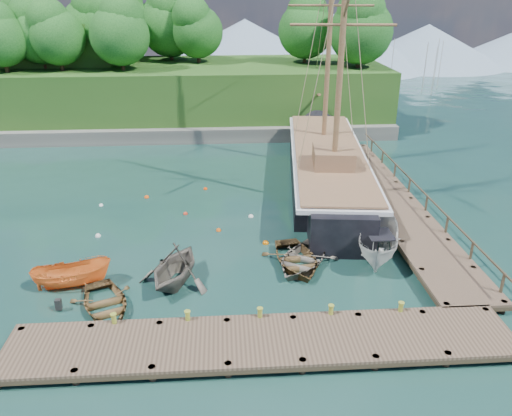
# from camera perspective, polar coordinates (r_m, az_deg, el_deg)

# --- Properties ---
(ground) EXTENTS (160.00, 160.00, 0.00)m
(ground) POSITION_cam_1_polar(r_m,az_deg,el_deg) (25.89, -4.86, -6.85)
(ground) COLOR #16372F
(ground) RESTS_ON ground
(dock_near) EXTENTS (20.00, 3.20, 1.10)m
(dock_near) POSITION_cam_1_polar(r_m,az_deg,el_deg) (20.34, 0.76, -15.05)
(dock_near) COLOR #463427
(dock_near) RESTS_ON ground
(dock_east) EXTENTS (3.20, 24.00, 1.10)m
(dock_east) POSITION_cam_1_polar(r_m,az_deg,el_deg) (33.70, 15.17, 0.81)
(dock_east) COLOR #463427
(dock_east) RESTS_ON ground
(bollard_0) EXTENTS (0.26, 0.26, 0.45)m
(bollard_0) POSITION_cam_1_polar(r_m,az_deg,el_deg) (22.16, -15.69, -13.77)
(bollard_0) COLOR olive
(bollard_0) RESTS_ON ground
(bollard_1) EXTENTS (0.26, 0.26, 0.45)m
(bollard_1) POSITION_cam_1_polar(r_m,az_deg,el_deg) (21.72, -7.71, -13.82)
(bollard_1) COLOR olive
(bollard_1) RESTS_ON ground
(bollard_2) EXTENTS (0.26, 0.26, 0.45)m
(bollard_2) POSITION_cam_1_polar(r_m,az_deg,el_deg) (21.70, 0.45, -13.61)
(bollard_2) COLOR olive
(bollard_2) RESTS_ON ground
(bollard_3) EXTENTS (0.26, 0.26, 0.45)m
(bollard_3) POSITION_cam_1_polar(r_m,az_deg,el_deg) (22.09, 8.44, -13.15)
(bollard_3) COLOR olive
(bollard_3) RESTS_ON ground
(bollard_4) EXTENTS (0.26, 0.26, 0.45)m
(bollard_4) POSITION_cam_1_polar(r_m,az_deg,el_deg) (22.87, 15.99, -12.48)
(bollard_4) COLOR olive
(bollard_4) RESTS_ON ground
(rowboat_0) EXTENTS (4.06, 4.66, 0.81)m
(rowboat_0) POSITION_cam_1_polar(r_m,az_deg,el_deg) (23.77, -16.78, -11.04)
(rowboat_0) COLOR brown
(rowboat_0) RESTS_ON ground
(rowboat_1) EXTENTS (4.71, 5.05, 2.16)m
(rowboat_1) POSITION_cam_1_polar(r_m,az_deg,el_deg) (24.90, -9.17, -8.47)
(rowboat_1) COLOR #5C554C
(rowboat_1) RESTS_ON ground
(rowboat_2) EXTENTS (3.69, 4.69, 0.88)m
(rowboat_2) POSITION_cam_1_polar(r_m,az_deg,el_deg) (26.12, 4.60, -6.53)
(rowboat_2) COLOR #503B20
(rowboat_2) RESTS_ON ground
(rowboat_3) EXTENTS (4.85, 5.24, 0.89)m
(rowboat_3) POSITION_cam_1_polar(r_m,az_deg,el_deg) (26.16, 5.25, -6.51)
(rowboat_3) COLOR #5E584E
(rowboat_3) RESTS_ON ground
(motorboat_orange) EXTENTS (3.91, 2.05, 1.44)m
(motorboat_orange) POSITION_cam_1_polar(r_m,az_deg,el_deg) (25.90, -20.09, -8.39)
(motorboat_orange) COLOR orange
(motorboat_orange) RESTS_ON ground
(cabin_boat_white) EXTENTS (3.74, 5.79, 2.09)m
(cabin_boat_white) POSITION_cam_1_polar(r_m,az_deg,el_deg) (27.46, 13.69, -5.58)
(cabin_boat_white) COLOR beige
(cabin_boat_white) RESTS_ON ground
(schooner) EXTENTS (7.36, 27.85, 20.48)m
(schooner) POSITION_cam_1_polar(r_m,az_deg,el_deg) (36.25, 8.11, 4.27)
(schooner) COLOR black
(schooner) RESTS_ON ground
(mooring_buoy_0) EXTENTS (0.33, 0.33, 0.33)m
(mooring_buoy_0) POSITION_cam_1_polar(r_m,az_deg,el_deg) (30.29, -17.60, -3.12)
(mooring_buoy_0) COLOR silver
(mooring_buoy_0) RESTS_ON ground
(mooring_buoy_1) EXTENTS (0.28, 0.28, 0.28)m
(mooring_buoy_1) POSITION_cam_1_polar(r_m,az_deg,el_deg) (31.97, -8.06, -0.70)
(mooring_buoy_1) COLOR red
(mooring_buoy_1) RESTS_ON ground
(mooring_buoy_2) EXTENTS (0.31, 0.31, 0.31)m
(mooring_buoy_2) POSITION_cam_1_polar(r_m,az_deg,el_deg) (29.61, -4.29, -2.61)
(mooring_buoy_2) COLOR #D55410
(mooring_buoy_2) RESTS_ON ground
(mooring_buoy_3) EXTENTS (0.33, 0.33, 0.33)m
(mooring_buoy_3) POSITION_cam_1_polar(r_m,az_deg,el_deg) (31.26, -0.58, -1.04)
(mooring_buoy_3) COLOR silver
(mooring_buoy_3) RESTS_ON ground
(mooring_buoy_4) EXTENTS (0.32, 0.32, 0.32)m
(mooring_buoy_4) POSITION_cam_1_polar(r_m,az_deg,el_deg) (34.92, -12.38, 1.16)
(mooring_buoy_4) COLOR #F7500B
(mooring_buoy_4) RESTS_ON ground
(mooring_buoy_5) EXTENTS (0.27, 0.27, 0.27)m
(mooring_buoy_5) POSITION_cam_1_polar(r_m,az_deg,el_deg) (35.72, -5.80, 2.15)
(mooring_buoy_5) COLOR #F33800
(mooring_buoy_5) RESTS_ON ground
(mooring_buoy_6) EXTENTS (0.28, 0.28, 0.28)m
(mooring_buoy_6) POSITION_cam_1_polar(r_m,az_deg,el_deg) (34.41, -17.27, 0.25)
(mooring_buoy_6) COLOR white
(mooring_buoy_6) RESTS_ON ground
(mooring_buoy_7) EXTENTS (0.35, 0.35, 0.35)m
(mooring_buoy_7) POSITION_cam_1_polar(r_m,az_deg,el_deg) (28.11, 1.11, -4.09)
(mooring_buoy_7) COLOR #DE6702
(mooring_buoy_7) RESTS_ON ground
(headland) EXTENTS (51.00, 19.31, 12.90)m
(headland) POSITION_cam_1_polar(r_m,az_deg,el_deg) (55.81, -18.55, 14.93)
(headland) COLOR #474744
(headland) RESTS_ON ground
(distant_ridge) EXTENTS (117.00, 40.00, 10.00)m
(distant_ridge) POSITION_cam_1_polar(r_m,az_deg,el_deg) (92.72, -1.73, 18.55)
(distant_ridge) COLOR #728CA5
(distant_ridge) RESTS_ON ground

